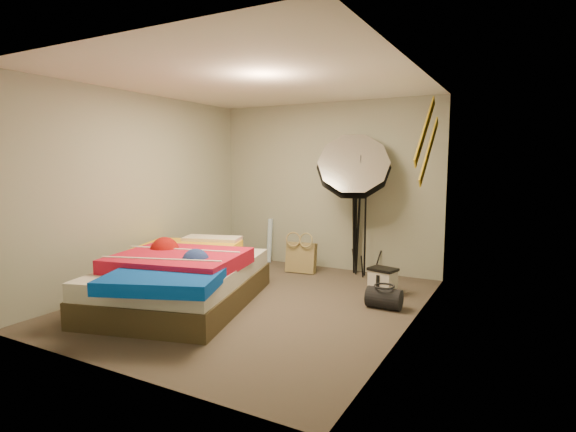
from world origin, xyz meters
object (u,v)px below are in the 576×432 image
Objects in this scene: wrapping_roll at (270,241)px; tote_bag at (301,258)px; duffel_bag at (384,298)px; photo_umbrella at (354,169)px; camera_case at (383,282)px; bed at (182,277)px; camera_tripod at (356,221)px.

tote_bag is at bearing -26.40° from wrapping_roll.
photo_umbrella reaches higher than duffel_bag.
camera_case is 0.12× the size of bed.
camera_tripod is (-0.67, 0.86, 0.61)m from camera_case.
camera_case is (2.15, -0.89, -0.20)m from wrapping_roll.
camera_case is at bearing -52.03° from camera_tripod.
bed is at bearing -122.19° from photo_umbrella.
duffel_bag is at bearing -54.69° from photo_umbrella.
wrapping_roll is (-0.77, 0.38, 0.13)m from tote_bag.
wrapping_roll is at bearing 147.30° from tote_bag.
camera_case is 1.62m from photo_umbrella.
camera_tripod is (1.47, -0.03, 0.41)m from wrapping_roll.
bed is 1.91× the size of camera_tripod.
duffel_bag is at bearing -58.64° from camera_tripod.
photo_umbrella reaches higher than bed.
bed is 2.67m from camera_tripod.
camera_case is 1.25m from camera_tripod.
wrapping_roll is 0.33× the size of photo_umbrella.
tote_bag is 0.63× the size of wrapping_roll.
tote_bag reaches higher than camera_case.
wrapping_roll is 2.33× the size of camera_case.
wrapping_roll reaches higher than bed.
tote_bag is 1.47× the size of camera_case.
camera_case is at bearing -22.50° from wrapping_roll.
camera_case is 0.14× the size of photo_umbrella.
duffel_bag is (2.32, -1.41, -0.24)m from wrapping_roll.
duffel_bag is 0.15× the size of bed.
photo_umbrella is at bearing 151.02° from camera_case.
wrapping_roll is 2.33m from camera_case.
camera_case is 2.41m from bed.
wrapping_roll is 1.95m from photo_umbrella.
camera_case is at bearing 37.29° from bed.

